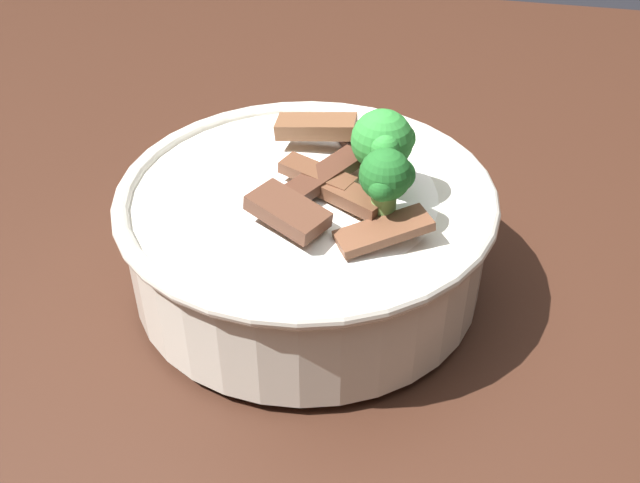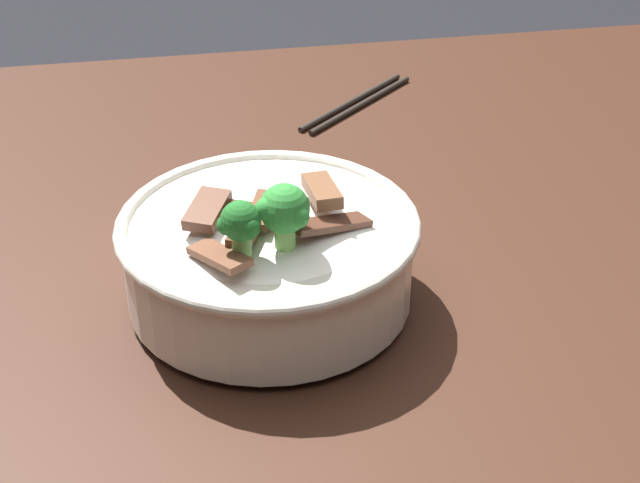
# 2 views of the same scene
# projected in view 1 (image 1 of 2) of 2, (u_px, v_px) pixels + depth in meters

# --- Properties ---
(dining_table) EXTENTS (1.24, 0.99, 0.76)m
(dining_table) POSITION_uv_depth(u_px,v_px,m) (211.00, 354.00, 0.67)
(dining_table) COLOR #381E14
(dining_table) RESTS_ON ground
(rice_bowl) EXTENTS (0.26, 0.26, 0.14)m
(rice_bowl) POSITION_uv_depth(u_px,v_px,m) (308.00, 224.00, 0.51)
(rice_bowl) COLOR silver
(rice_bowl) RESTS_ON dining_table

